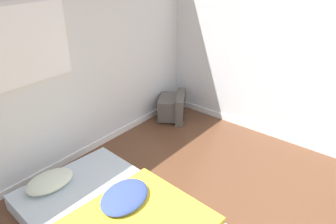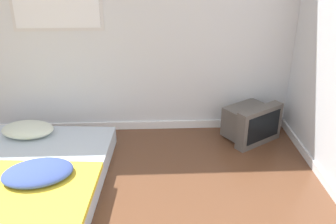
% 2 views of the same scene
% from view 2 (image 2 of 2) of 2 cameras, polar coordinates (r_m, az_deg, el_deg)
% --- Properties ---
extents(wall_back, '(7.44, 0.08, 2.60)m').
position_cam_2_polar(wall_back, '(4.08, -17.12, 13.83)').
color(wall_back, silver).
rests_on(wall_back, ground_plane).
extents(mattress_bed, '(1.41, 1.99, 0.33)m').
position_cam_2_polar(mattress_bed, '(3.43, -21.23, -10.32)').
color(mattress_bed, silver).
rests_on(mattress_bed, ground_plane).
extents(crt_tv, '(0.65, 0.62, 0.41)m').
position_cam_2_polar(crt_tv, '(4.14, 12.50, -1.58)').
color(crt_tv, '#56514C').
rests_on(crt_tv, ground_plane).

